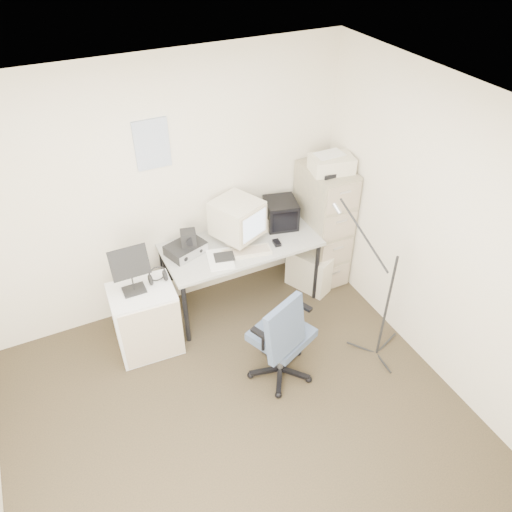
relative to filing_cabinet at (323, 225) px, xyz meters
name	(u,v)px	position (x,y,z in m)	size (l,w,h in m)	color
floor	(246,433)	(-1.58, -1.48, -0.66)	(3.60, 3.60, 0.01)	#2E2A1E
ceiling	(240,143)	(-1.58, -1.48, 1.85)	(3.60, 3.60, 0.01)	white
wall_back	(161,195)	(-1.58, 0.32, 0.60)	(3.60, 0.02, 2.50)	white
wall_right	(454,250)	(0.22, -1.48, 0.60)	(0.02, 3.60, 2.50)	white
wall_calendar	(152,144)	(-1.60, 0.31, 1.10)	(0.30, 0.02, 0.44)	white
filing_cabinet	(323,225)	(0.00, 0.00, 0.00)	(0.40, 0.60, 1.30)	tan
printer	(332,164)	(0.00, -0.05, 0.73)	(0.40, 0.27, 0.15)	beige
desk	(242,273)	(-0.95, -0.03, -0.29)	(1.50, 0.70, 0.73)	#9E9E9E
crt_monitor	(237,222)	(-0.96, 0.03, 0.29)	(0.39, 0.41, 0.43)	beige
crt_tv	(281,213)	(-0.45, 0.09, 0.22)	(0.30, 0.32, 0.28)	black
desk_speaker	(264,225)	(-0.66, 0.06, 0.15)	(0.08, 0.08, 0.14)	#C3B296
keyboard	(247,252)	(-0.96, -0.20, 0.09)	(0.46, 0.16, 0.03)	beige
mouse	(277,243)	(-0.64, -0.19, 0.10)	(0.06, 0.10, 0.03)	black
radio_receiver	(186,249)	(-1.48, 0.06, 0.13)	(0.35, 0.25, 0.10)	black
radio_speaker	(188,238)	(-1.44, 0.05, 0.25)	(0.14, 0.13, 0.14)	black
papers	(220,259)	(-1.23, -0.18, 0.09)	(0.23, 0.31, 0.02)	white
pc_tower	(309,271)	(-0.23, -0.15, -0.43)	(0.21, 0.46, 0.43)	beige
office_chair	(282,333)	(-1.05, -1.06, -0.15)	(0.58, 0.58, 1.00)	#3F4C5E
side_cart	(146,319)	(-2.00, -0.24, -0.30)	(0.56, 0.45, 0.69)	white
music_stand	(130,270)	(-2.05, -0.21, 0.28)	(0.32, 0.17, 0.47)	black
headphones	(158,277)	(-1.82, -0.18, 0.10)	(0.17, 0.17, 0.03)	black
mic_stand	(390,293)	(-0.12, -1.25, 0.09)	(0.02, 0.02, 1.49)	black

